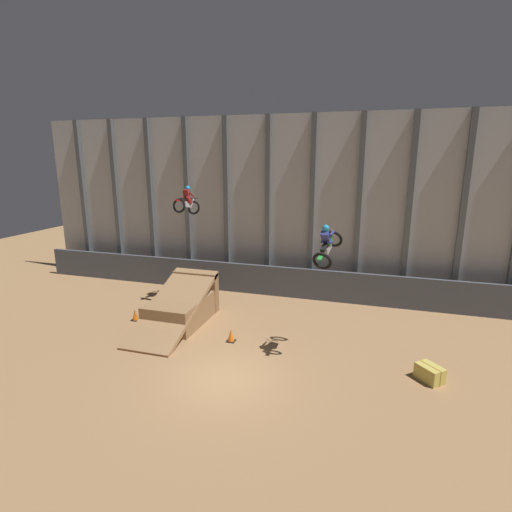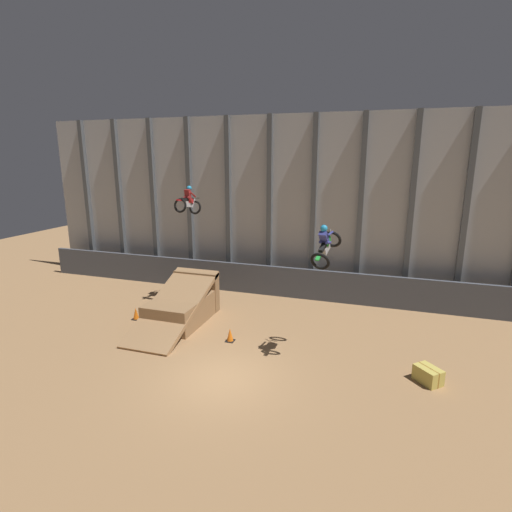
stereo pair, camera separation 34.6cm
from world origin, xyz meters
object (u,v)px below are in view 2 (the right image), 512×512
object	(u,v)px
traffic_cone_near_ramp	(136,314)
hay_bale_trackside	(428,375)
dirt_ramp	(183,305)
traffic_cone_arena_edge	(230,335)
rider_bike_right_air	(326,245)
rider_bike_left_air	(188,202)

from	to	relation	value
traffic_cone_near_ramp	hay_bale_trackside	distance (m)	13.08
dirt_ramp	traffic_cone_arena_edge	bearing A→B (deg)	-26.14
rider_bike_right_air	rider_bike_left_air	bearing A→B (deg)	162.46
hay_bale_trackside	traffic_cone_near_ramp	bearing A→B (deg)	172.76
traffic_cone_arena_edge	traffic_cone_near_ramp	bearing A→B (deg)	171.30
rider_bike_right_air	dirt_ramp	bearing A→B (deg)	177.00
rider_bike_right_air	traffic_cone_arena_edge	bearing A→B (deg)	-172.18
rider_bike_left_air	hay_bale_trackside	xyz separation A→B (m)	(11.57, -4.78, -5.13)
dirt_ramp	traffic_cone_near_ramp	world-z (taller)	dirt_ramp
traffic_cone_near_ramp	traffic_cone_arena_edge	world-z (taller)	same
rider_bike_left_air	traffic_cone_near_ramp	world-z (taller)	rider_bike_left_air
rider_bike_left_air	hay_bale_trackside	world-z (taller)	rider_bike_left_air
traffic_cone_near_ramp	rider_bike_right_air	bearing A→B (deg)	-6.13
dirt_ramp	traffic_cone_arena_edge	world-z (taller)	dirt_ramp
rider_bike_left_air	rider_bike_right_air	size ratio (longest dim) A/B	0.93
dirt_ramp	hay_bale_trackside	world-z (taller)	dirt_ramp
rider_bike_left_air	hay_bale_trackside	distance (m)	13.53
rider_bike_right_air	traffic_cone_arena_edge	xyz separation A→B (m)	(-3.92, 0.18, -4.23)
rider_bike_right_air	traffic_cone_near_ramp	xyz separation A→B (m)	(-9.14, 0.98, -4.23)
rider_bike_right_air	hay_bale_trackside	xyz separation A→B (m)	(3.84, -0.67, -4.23)
dirt_ramp	traffic_cone_near_ramp	xyz separation A→B (m)	(-2.21, -0.68, -0.45)
rider_bike_left_air	hay_bale_trackside	bearing A→B (deg)	-17.06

